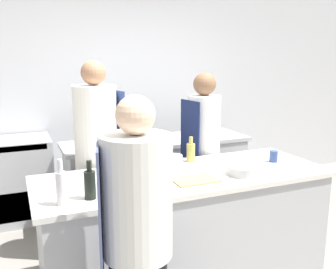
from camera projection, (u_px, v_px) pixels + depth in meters
wall_back at (114, 90)px, 4.78m from camera, size 8.00×0.06×2.80m
prep_counter at (185, 227)px, 3.06m from camera, size 2.34×0.86×0.91m
pass_counter at (157, 178)px, 4.26m from camera, size 2.09×0.63×0.91m
oven_range at (16, 180)px, 4.18m from camera, size 0.77×0.61×0.93m
chef_at_prep_near at (137, 244)px, 2.05m from camera, size 0.43×0.41×1.63m
chef_at_stove at (97, 162)px, 3.35m from camera, size 0.43×0.41×1.79m
chef_at_pass_far at (203, 156)px, 3.72m from camera, size 0.35×0.34×1.67m
bottle_olive_oil at (191, 152)px, 3.29m from camera, size 0.07×0.07×0.22m
bottle_vinegar at (90, 184)px, 2.43m from camera, size 0.08×0.08×0.26m
bottle_wine at (61, 187)px, 2.32m from camera, size 0.07×0.07×0.30m
bowl_mixing_large at (139, 191)px, 2.52m from camera, size 0.16×0.16×0.05m
bowl_prep_small at (173, 160)px, 3.21m from camera, size 0.16×0.16×0.08m
bowl_ceramic_blue at (243, 170)px, 2.93m from camera, size 0.25×0.25×0.07m
cup at (274, 156)px, 3.29m from camera, size 0.07×0.07×0.10m
cutting_board at (196, 180)px, 2.80m from camera, size 0.34×0.22×0.01m
stockpot at (103, 135)px, 3.93m from camera, size 0.31×0.31×0.19m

